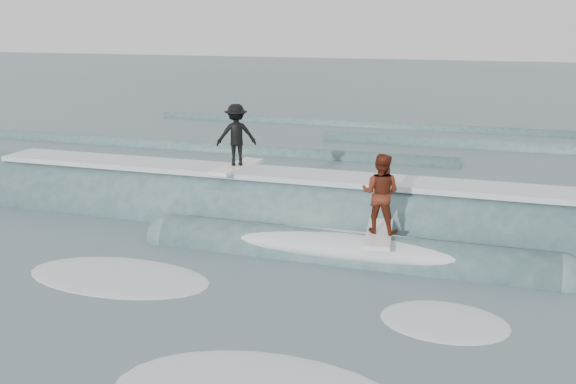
% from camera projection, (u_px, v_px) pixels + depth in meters
% --- Properties ---
extents(ground, '(160.00, 160.00, 0.00)m').
position_uv_depth(ground, '(209.00, 313.00, 11.86)').
color(ground, '#3F515C').
rests_on(ground, ground).
extents(breaking_wave, '(21.70, 4.07, 2.58)m').
position_uv_depth(breaking_wave, '(305.00, 225.00, 16.85)').
color(breaking_wave, '#345758').
rests_on(breaking_wave, ground).
extents(surfer_black, '(1.23, 2.06, 1.75)m').
position_uv_depth(surfer_black, '(236.00, 138.00, 17.14)').
color(surfer_black, white).
rests_on(surfer_black, ground).
extents(surfer_red, '(0.93, 2.05, 1.87)m').
position_uv_depth(surfer_red, '(380.00, 197.00, 14.04)').
color(surfer_red, silver).
rests_on(surfer_red, ground).
extents(whitewater, '(17.26, 8.20, 0.10)m').
position_uv_depth(whitewater, '(161.00, 354.00, 10.43)').
color(whitewater, silver).
rests_on(whitewater, ground).
extents(far_swells, '(37.80, 8.65, 0.80)m').
position_uv_depth(far_swells, '(397.00, 145.00, 27.84)').
color(far_swells, '#345758').
rests_on(far_swells, ground).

